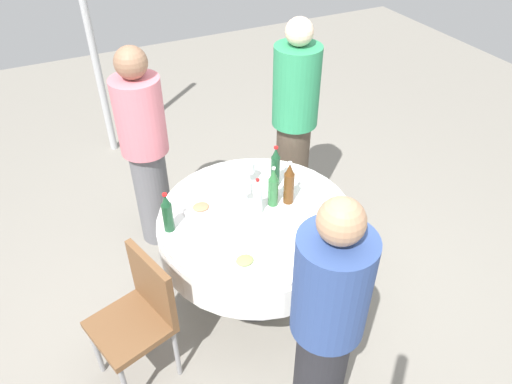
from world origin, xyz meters
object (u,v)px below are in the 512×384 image
chair_near (140,311)px  plate_mid (245,262)px  person_east (326,329)px  bottle_brown_west (289,184)px  bottle_dark_green_right (275,167)px  person_left (294,125)px  wine_glass_right (247,188)px  plate_rear (201,208)px  wine_glass_near (318,220)px  bottle_clear_north (258,198)px  bottle_green_left (273,188)px  bottle_dark_green_east (167,213)px  wine_glass_north (249,168)px  person_west (145,149)px  dining_table (256,230)px

chair_near → plate_mid: bearing=-117.6°
person_east → bottle_brown_west: bearing=-102.7°
bottle_dark_green_right → person_left: (-0.38, -0.43, 0.01)m
plate_mid → person_east: bearing=101.6°
wine_glass_right → plate_rear: 0.32m
wine_glass_near → plate_rear: size_ratio=0.58×
bottle_brown_west → person_east: 1.07m
bottle_brown_west → bottle_clear_north: (0.23, 0.02, -0.02)m
bottle_green_left → bottle_dark_green_right: 0.21m
wine_glass_right → bottle_dark_green_right: bearing=-163.1°
bottle_dark_green_east → wine_glass_north: bottle_dark_green_east is taller
plate_mid → chair_near: 0.65m
bottle_dark_green_right → person_east: 1.26m
bottle_dark_green_right → bottle_dark_green_east: bearing=8.7°
bottle_clear_north → wine_glass_right: bearing=-86.0°
bottle_dark_green_east → chair_near: bearing=48.0°
bottle_dark_green_right → wine_glass_north: bearing=-35.9°
person_left → person_west: (1.09, -0.24, -0.05)m
bottle_clear_north → person_east: (0.13, 0.99, -0.03)m
bottle_green_left → person_left: size_ratio=0.17×
bottle_green_left → bottle_brown_west: (-0.10, 0.02, 0.01)m
bottle_brown_west → chair_near: 1.18m
dining_table → person_west: size_ratio=0.79×
person_east → plate_mid: bearing=-71.5°
wine_glass_north → wine_glass_right: bearing=59.6°
bottle_dark_green_east → wine_glass_near: bearing=152.4°
dining_table → person_left: size_ratio=0.75×
person_left → bottle_brown_west: bearing=-77.3°
bottle_green_left → plate_mid: bottle_green_left is taller
bottle_green_left → person_west: bearing=-55.0°
bottle_dark_green_east → wine_glass_north: bearing=-160.8°
plate_rear → person_west: bearing=-77.6°
wine_glass_north → person_left: (-0.53, -0.32, 0.03)m
bottle_clear_north → bottle_brown_west: bearing=-176.0°
wine_glass_near → person_west: (0.71, -1.21, 0.00)m
bottle_brown_west → bottle_dark_green_east: (0.78, -0.08, -0.02)m
wine_glass_near → plate_mid: (0.50, 0.04, -0.09)m
bottle_clear_north → bottle_dark_green_right: bearing=-137.6°
person_west → bottle_green_left: bearing=-82.5°
person_left → chair_near: person_left is taller
person_left → bottle_dark_green_east: bearing=-110.3°
wine_glass_north → person_east: bearing=80.3°
dining_table → plate_mid: size_ratio=5.65×
bottle_green_left → bottle_dark_green_right: bottle_dark_green_right is taller
dining_table → person_left: person_left is taller
bottle_brown_west → wine_glass_near: bearing=92.3°
wine_glass_right → person_west: person_west is taller
bottle_brown_west → bottle_dark_green_right: bottle_brown_west is taller
wine_glass_near → person_east: 0.76m
plate_mid → chair_near: bearing=-10.9°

